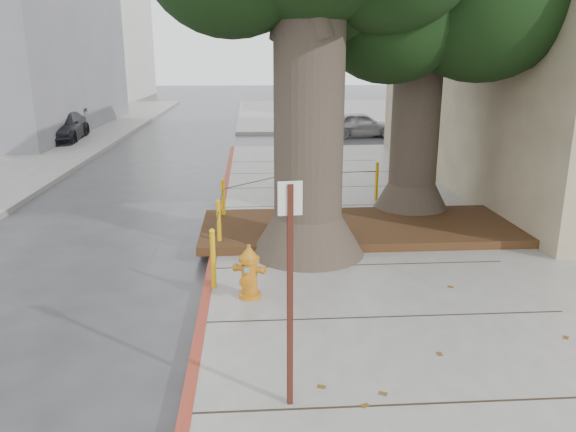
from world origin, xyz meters
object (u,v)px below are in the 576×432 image
(car_red, at_px, (441,120))
(car_dark, at_px, (60,127))
(fire_hydrant, at_px, (249,272))
(signpost, at_px, (290,284))
(car_silver, at_px, (360,124))

(car_red, relative_size, car_dark, 0.90)
(fire_hydrant, bearing_deg, car_red, 82.91)
(fire_hydrant, xyz_separation_m, signpost, (0.41, -2.69, 0.92))
(fire_hydrant, height_order, signpost, signpost)
(signpost, xyz_separation_m, car_silver, (4.75, 20.92, -0.89))
(signpost, xyz_separation_m, car_dark, (-8.55, 19.92, -0.80))
(car_red, bearing_deg, car_silver, 93.02)
(signpost, distance_m, car_red, 23.13)
(signpost, height_order, car_dark, signpost)
(signpost, bearing_deg, car_red, 61.59)
(signpost, relative_size, car_red, 0.56)
(car_silver, bearing_deg, car_dark, 88.73)
(car_silver, relative_size, car_dark, 0.74)
(fire_hydrant, distance_m, car_silver, 18.95)
(car_dark, bearing_deg, fire_hydrant, -69.22)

